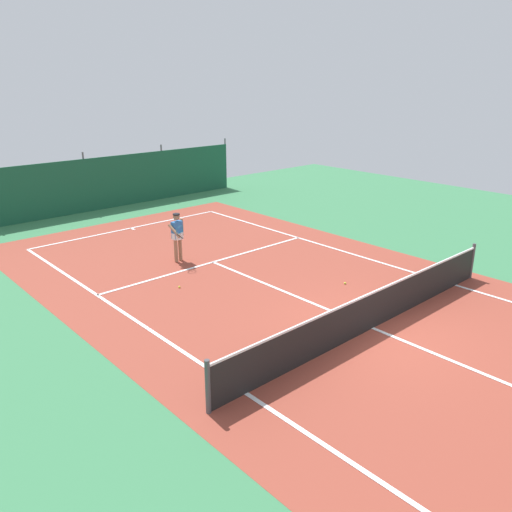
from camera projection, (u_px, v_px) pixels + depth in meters
ground_plane at (372, 328)px, 12.56m from camera, size 36.00×36.00×0.00m
court_surface at (372, 328)px, 12.56m from camera, size 11.02×26.60×0.01m
tennis_net at (374, 309)px, 12.40m from camera, size 10.12×0.10×1.10m
back_fence at (83, 195)px, 23.71m from camera, size 16.30×0.98×2.70m
tennis_player at (177, 234)px, 16.84m from camera, size 0.63×0.80×1.64m
tennis_ball_near_player at (345, 283)px, 15.23m from camera, size 0.07×0.07×0.07m
tennis_ball_midcourt at (179, 287)px, 14.96m from camera, size 0.07×0.07×0.07m
parked_car at (92, 183)px, 25.66m from camera, size 2.13×4.26×1.68m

